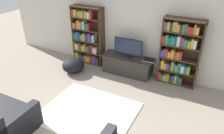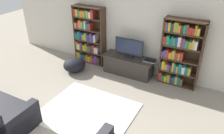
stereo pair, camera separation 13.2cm
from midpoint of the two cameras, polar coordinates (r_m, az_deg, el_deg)
The scene contains 8 objects.
wall_back at distance 6.26m, azimuth 6.56°, elevation 10.01°, with size 8.80×0.06×2.60m.
bookshelf_left at distance 6.90m, azimuth -5.53°, elevation 7.96°, with size 1.01×0.30×1.80m.
bookshelf_right at distance 5.90m, azimuth 17.76°, elevation 3.51°, with size 1.01×0.30×1.80m.
tv_stand at distance 6.39m, azimuth 4.86°, elevation 0.45°, with size 1.49×0.54×0.54m.
television at distance 6.14m, azimuth 5.07°, elevation 5.08°, with size 0.83×0.16×0.55m.
laptop at distance 6.10m, azimuth 10.49°, elevation 1.63°, with size 0.34×0.23×0.03m.
area_rug at distance 5.09m, azimuth -5.57°, elevation -11.49°, with size 2.02×1.69×0.02m.
beanbag_ottoman at distance 6.63m, azimuth -9.23°, elevation 0.54°, with size 0.66×0.66×0.40m, color black.
Camera 2 is at (2.25, -1.26, 3.27)m, focal length 35.00 mm.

